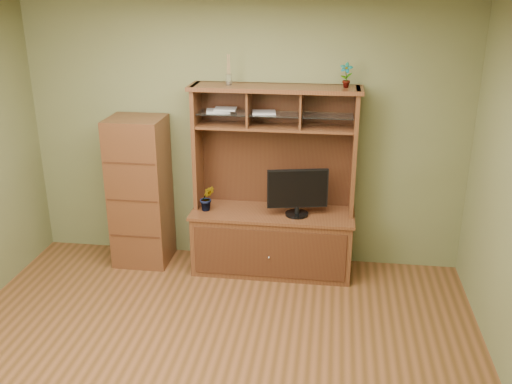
# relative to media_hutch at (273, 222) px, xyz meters

# --- Properties ---
(room) EXTENTS (4.54, 4.04, 2.74)m
(room) POSITION_rel_media_hutch_xyz_m (-0.34, -1.73, 0.83)
(room) COLOR #513217
(room) RESTS_ON ground
(media_hutch) EXTENTS (1.66, 0.61, 1.90)m
(media_hutch) POSITION_rel_media_hutch_xyz_m (0.00, 0.00, 0.00)
(media_hutch) COLOR #422113
(media_hutch) RESTS_ON room
(monitor) EXTENTS (0.60, 0.23, 0.47)m
(monitor) POSITION_rel_media_hutch_xyz_m (0.25, -0.08, 0.38)
(monitor) COLOR black
(monitor) RESTS_ON media_hutch
(orchid_plant) EXTENTS (0.17, 0.15, 0.27)m
(orchid_plant) POSITION_rel_media_hutch_xyz_m (-0.66, -0.08, 0.26)
(orchid_plant) COLOR #255B1F
(orchid_plant) RESTS_ON media_hutch
(top_plant) EXTENTS (0.13, 0.10, 0.23)m
(top_plant) POSITION_rel_media_hutch_xyz_m (0.66, 0.08, 1.49)
(top_plant) COLOR #336B25
(top_plant) RESTS_ON media_hutch
(reed_diffuser) EXTENTS (0.06, 0.06, 0.29)m
(reed_diffuser) POSITION_rel_media_hutch_xyz_m (-0.45, 0.08, 1.49)
(reed_diffuser) COLOR silver
(reed_diffuser) RESTS_ON media_hutch
(magazines) EXTENTS (0.70, 0.21, 0.04)m
(magazines) POSITION_rel_media_hutch_xyz_m (-0.39, 0.08, 1.13)
(magazines) COLOR #AEAEB3
(magazines) RESTS_ON media_hutch
(side_cabinet) EXTENTS (0.56, 0.51, 1.56)m
(side_cabinet) POSITION_rel_media_hutch_xyz_m (-1.39, 0.00, 0.26)
(side_cabinet) COLOR #422113
(side_cabinet) RESTS_ON room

